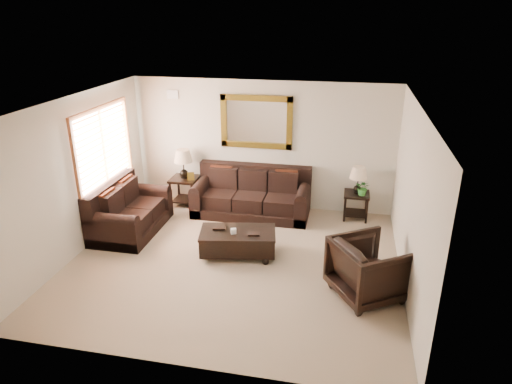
% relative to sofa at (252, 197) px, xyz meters
% --- Properties ---
extents(room, '(5.51, 5.01, 2.71)m').
position_rel_sofa_xyz_m(room, '(0.11, -2.03, 1.00)').
color(room, gray).
rests_on(room, ground).
extents(window, '(0.07, 1.96, 1.66)m').
position_rel_sofa_xyz_m(window, '(-2.58, -1.13, 1.20)').
color(window, white).
rests_on(window, room).
extents(mirror, '(1.50, 0.06, 1.10)m').
position_rel_sofa_xyz_m(mirror, '(-0.00, 0.44, 1.50)').
color(mirror, '#48310E').
rests_on(mirror, room).
extents(air_vent, '(0.25, 0.02, 0.18)m').
position_rel_sofa_xyz_m(air_vent, '(-1.79, 0.45, 2.00)').
color(air_vent, '#999999').
rests_on(air_vent, room).
extents(sofa, '(2.38, 1.03, 0.97)m').
position_rel_sofa_xyz_m(sofa, '(0.00, 0.00, 0.00)').
color(sofa, black).
rests_on(sofa, room).
extents(loveseat, '(1.02, 1.72, 0.97)m').
position_rel_sofa_xyz_m(loveseat, '(-2.17, -1.28, 0.00)').
color(loveseat, black).
rests_on(loveseat, room).
extents(end_table_left, '(0.57, 0.57, 1.25)m').
position_rel_sofa_xyz_m(end_table_left, '(-1.52, 0.14, 0.47)').
color(end_table_left, black).
rests_on(end_table_left, room).
extents(end_table_right, '(0.50, 0.50, 1.11)m').
position_rel_sofa_xyz_m(end_table_right, '(2.13, 0.18, 0.37)').
color(end_table_right, black).
rests_on(end_table_right, room).
extents(coffee_table, '(1.40, 0.92, 0.55)m').
position_rel_sofa_xyz_m(coffee_table, '(0.12, -1.76, -0.08)').
color(coffee_table, black).
rests_on(coffee_table, room).
extents(armchair, '(1.28, 1.30, 0.99)m').
position_rel_sofa_xyz_m(armchair, '(2.31, -2.58, 0.14)').
color(armchair, black).
rests_on(armchair, floor).
extents(potted_plant, '(0.38, 0.40, 0.25)m').
position_rel_sofa_xyz_m(potted_plant, '(2.24, 0.08, 0.32)').
color(potted_plant, '#246021').
rests_on(potted_plant, end_table_right).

